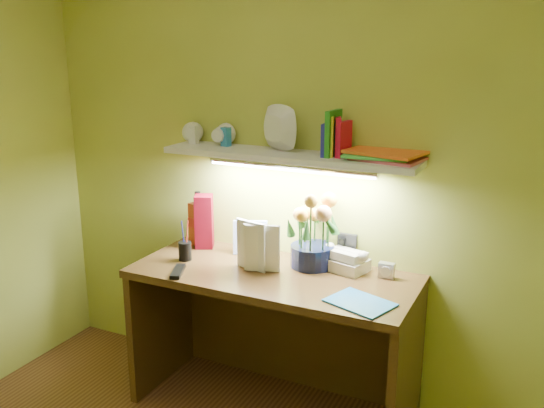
{
  "coord_description": "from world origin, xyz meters",
  "views": [
    {
      "loc": [
        1.2,
        -1.29,
        1.85
      ],
      "look_at": [
        -0.08,
        1.35,
        1.05
      ],
      "focal_mm": 40.0,
      "sensor_mm": 36.0,
      "label": 1
    }
  ],
  "objects_px": {
    "flower_bouquet": "(313,230)",
    "telephone": "(346,259)",
    "desk": "(273,342)",
    "desk_clock": "(387,270)",
    "whisky_bottle": "(198,218)"
  },
  "relations": [
    {
      "from": "desk",
      "to": "telephone",
      "type": "distance_m",
      "value": 0.57
    },
    {
      "from": "desk",
      "to": "whisky_bottle",
      "type": "height_order",
      "value": "whisky_bottle"
    },
    {
      "from": "desk",
      "to": "flower_bouquet",
      "type": "bearing_deg",
      "value": 50.87
    },
    {
      "from": "flower_bouquet",
      "to": "desk_clock",
      "type": "bearing_deg",
      "value": 1.53
    },
    {
      "from": "flower_bouquet",
      "to": "whisky_bottle",
      "type": "distance_m",
      "value": 0.7
    },
    {
      "from": "whisky_bottle",
      "to": "desk_clock",
      "type": "bearing_deg",
      "value": -1.99
    },
    {
      "from": "desk",
      "to": "telephone",
      "type": "height_order",
      "value": "telephone"
    },
    {
      "from": "desk_clock",
      "to": "whisky_bottle",
      "type": "bearing_deg",
      "value": 178.33
    },
    {
      "from": "telephone",
      "to": "desk",
      "type": "bearing_deg",
      "value": -133.5
    },
    {
      "from": "desk",
      "to": "flower_bouquet",
      "type": "distance_m",
      "value": 0.61
    },
    {
      "from": "flower_bouquet",
      "to": "telephone",
      "type": "distance_m",
      "value": 0.22
    },
    {
      "from": "desk_clock",
      "to": "whisky_bottle",
      "type": "xyz_separation_m",
      "value": [
        -1.08,
        0.04,
        0.11
      ]
    },
    {
      "from": "telephone",
      "to": "whisky_bottle",
      "type": "relative_size",
      "value": 0.68
    },
    {
      "from": "desk_clock",
      "to": "whisky_bottle",
      "type": "height_order",
      "value": "whisky_bottle"
    },
    {
      "from": "flower_bouquet",
      "to": "telephone",
      "type": "relative_size",
      "value": 1.9
    }
  ]
}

